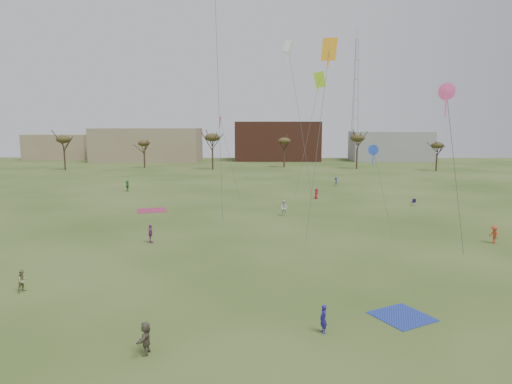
{
  "coord_description": "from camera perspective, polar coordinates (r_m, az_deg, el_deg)",
  "views": [
    {
      "loc": [
        0.59,
        -23.88,
        10.75
      ],
      "look_at": [
        0.0,
        12.0,
        5.5
      ],
      "focal_mm": 31.82,
      "sensor_mm": 36.0,
      "label": 1
    }
  ],
  "objects": [
    {
      "name": "ground",
      "position": [
        26.19,
        -0.45,
        -15.91
      ],
      "size": [
        260.0,
        260.0,
        0.0
      ],
      "primitive_type": "plane",
      "color": "#2E4916",
      "rests_on": "ground"
    },
    {
      "name": "flyer_near_right",
      "position": [
        24.82,
        8.46,
        -15.51
      ],
      "size": [
        0.49,
        0.63,
        1.52
      ],
      "primitive_type": "imported",
      "rotation": [
        0.0,
        0.0,
        4.97
      ],
      "color": "navy",
      "rests_on": "ground"
    },
    {
      "name": "spectator_fore_b",
      "position": [
        33.76,
        -27.29,
        -9.89
      ],
      "size": [
        0.84,
        0.9,
        1.47
      ],
      "primitive_type": "imported",
      "rotation": [
        0.0,
        0.0,
        1.06
      ],
      "color": "#979560",
      "rests_on": "ground"
    },
    {
      "name": "spectator_fore_c",
      "position": [
        23.14,
        -13.69,
        -17.41
      ],
      "size": [
        0.57,
        1.5,
        1.59
      ],
      "primitive_type": "imported",
      "rotation": [
        0.0,
        0.0,
        4.64
      ],
      "color": "#665C48",
      "rests_on": "ground"
    },
    {
      "name": "flyer_mid_b",
      "position": [
        47.41,
        27.74,
        -4.74
      ],
      "size": [
        0.85,
        1.18,
        1.65
      ],
      "primitive_type": "imported",
      "rotation": [
        0.0,
        0.0,
        4.96
      ],
      "color": "#CC4226",
      "rests_on": "ground"
    },
    {
      "name": "spectator_mid_d",
      "position": [
        43.2,
        -13.12,
        -5.12
      ],
      "size": [
        0.61,
        1.08,
        1.73
      ],
      "primitive_type": "imported",
      "rotation": [
        0.0,
        0.0,
        1.76
      ],
      "color": "#903C7F",
      "rests_on": "ground"
    },
    {
      "name": "spectator_mid_e",
      "position": [
        54.7,
        3.57,
        -2.03
      ],
      "size": [
        1.04,
        0.88,
        1.87
      ],
      "primitive_type": "imported",
      "rotation": [
        0.0,
        0.0,
        6.07
      ],
      "color": "silver",
      "rests_on": "ground"
    },
    {
      "name": "flyer_far_a",
      "position": [
        78.0,
        -15.85,
        0.75
      ],
      "size": [
        0.97,
        1.75,
        1.8
      ],
      "primitive_type": "imported",
      "rotation": [
        0.0,
        0.0,
        1.85
      ],
      "color": "#2F812B",
      "rests_on": "ground"
    },
    {
      "name": "flyer_far_b",
      "position": [
        67.89,
        7.58,
        -0.2
      ],
      "size": [
        0.89,
        0.89,
        1.56
      ],
      "primitive_type": "imported",
      "rotation": [
        0.0,
        0.0,
        0.79
      ],
      "color": "#AF1E2C",
      "rests_on": "ground"
    },
    {
      "name": "flyer_far_c",
      "position": [
        82.91,
        9.99,
        1.29
      ],
      "size": [
        0.82,
        1.11,
        1.54
      ],
      "primitive_type": "imported",
      "rotation": [
        0.0,
        0.0,
        4.44
      ],
      "color": "navy",
      "rests_on": "ground"
    },
    {
      "name": "blanket_blue",
      "position": [
        27.98,
        17.89,
        -14.68
      ],
      "size": [
        3.89,
        3.89,
        0.03
      ],
      "primitive_type": "cube",
      "rotation": [
        0.0,
        0.0,
        2.08
      ],
      "color": "#23399B",
      "rests_on": "ground"
    },
    {
      "name": "blanket_plum",
      "position": [
        59.65,
        -12.99,
        -2.27
      ],
      "size": [
        4.54,
        4.54,
        0.03
      ],
      "primitive_type": "cube",
      "rotation": [
        0.0,
        0.0,
        1.89
      ],
      "color": "#992F50",
      "rests_on": "ground"
    },
    {
      "name": "camp_chair_right",
      "position": [
        65.41,
        19.17,
        -1.37
      ],
      "size": [
        0.74,
        0.74,
        0.87
      ],
      "rotation": [
        0.0,
        0.0,
        5.54
      ],
      "color": "#181439",
      "rests_on": "ground"
    },
    {
      "name": "kites_aloft",
      "position": [
        53.62,
        2.77,
        17.42
      ],
      "size": [
        76.18,
        50.83,
        26.31
      ],
      "color": "red",
      "rests_on": "ground"
    },
    {
      "name": "tree_line",
      "position": [
        103.12,
        -0.98,
        6.29
      ],
      "size": [
        117.44,
        49.32,
        8.91
      ],
      "color": "#3A2B1E",
      "rests_on": "ground"
    },
    {
      "name": "building_tan",
      "position": [
        143.48,
        -13.5,
        5.8
      ],
      "size": [
        32.0,
        14.0,
        10.0
      ],
      "primitive_type": "cube",
      "color": "#937F60",
      "rests_on": "ground"
    },
    {
      "name": "building_brick",
      "position": [
        144.02,
        2.71,
        6.43
      ],
      "size": [
        26.0,
        16.0,
        12.0
      ],
      "primitive_type": "cube",
      "color": "brown",
      "rests_on": "ground"
    },
    {
      "name": "building_grey",
      "position": [
        147.38,
        16.53,
        5.55
      ],
      "size": [
        24.0,
        12.0,
        9.0
      ],
      "primitive_type": "cube",
      "color": "gray",
      "rests_on": "ground"
    },
    {
      "name": "building_tan_west",
      "position": [
        160.09,
        -23.35,
        5.23
      ],
      "size": [
        20.0,
        12.0,
        8.0
      ],
      "primitive_type": "cube",
      "color": "#937F60",
      "rests_on": "ground"
    },
    {
      "name": "radio_tower",
      "position": [
        151.99,
        12.34,
        11.33
      ],
      "size": [
        1.51,
        1.72,
        41.0
      ],
      "color": "#9EA3A8",
      "rests_on": "ground"
    }
  ]
}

